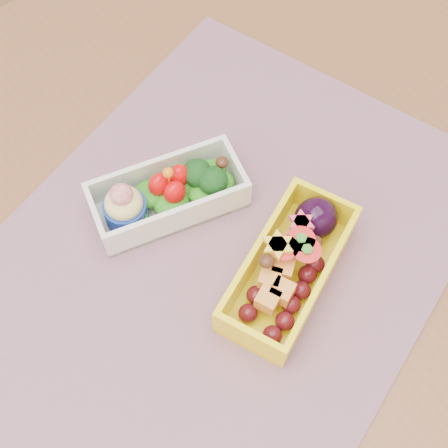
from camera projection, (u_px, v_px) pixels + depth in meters
ground at (223, 391)px, 1.26m from camera, size 3.00×3.00×0.00m
table at (222, 254)px, 0.69m from camera, size 1.20×0.80×0.75m
placemat at (221, 251)px, 0.58m from camera, size 0.61×0.54×0.00m
bento_white at (167, 195)px, 0.59m from camera, size 0.16×0.10×0.06m
bento_yellow at (291, 265)px, 0.55m from camera, size 0.17×0.13×0.05m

